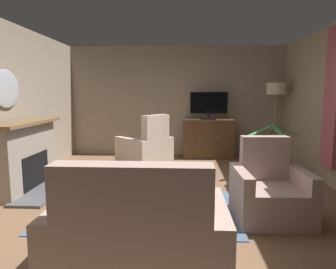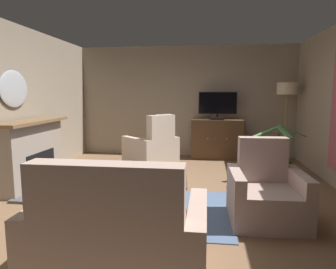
% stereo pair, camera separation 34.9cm
% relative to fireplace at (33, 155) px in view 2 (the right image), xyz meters
% --- Properties ---
extents(ground_plane, '(5.83, 6.98, 0.04)m').
position_rel_fireplace_xyz_m(ground_plane, '(2.33, -0.31, -0.54)').
color(ground_plane, brown).
extents(wall_back, '(5.83, 0.10, 2.68)m').
position_rel_fireplace_xyz_m(wall_back, '(2.33, 2.93, 0.82)').
color(wall_back, gray).
rests_on(wall_back, ground_plane).
extents(rug_central, '(2.46, 1.64, 0.01)m').
position_rel_fireplace_xyz_m(rug_central, '(1.97, -0.80, -0.51)').
color(rug_central, slate).
rests_on(rug_central, ground_plane).
extents(fireplace, '(0.82, 1.66, 1.10)m').
position_rel_fireplace_xyz_m(fireplace, '(0.00, 0.00, 0.00)').
color(fireplace, '#4C4C51').
rests_on(fireplace, ground_plane).
extents(wall_mirror_oval, '(0.06, 0.74, 0.60)m').
position_rel_fireplace_xyz_m(wall_mirror_oval, '(-0.25, 0.00, 1.09)').
color(wall_mirror_oval, '#B2B7BF').
extents(tv_cabinet, '(1.20, 0.47, 0.92)m').
position_rel_fireplace_xyz_m(tv_cabinet, '(3.09, 2.58, -0.08)').
color(tv_cabinet, '#352315').
rests_on(tv_cabinet, ground_plane).
extents(television, '(0.87, 0.20, 0.65)m').
position_rel_fireplace_xyz_m(television, '(3.09, 2.53, 0.75)').
color(television, black).
rests_on(television, tv_cabinet).
extents(coffee_table, '(0.91, 0.60, 0.43)m').
position_rel_fireplace_xyz_m(coffee_table, '(2.18, -0.89, -0.14)').
color(coffee_table, '#422B19').
rests_on(coffee_table, ground_plane).
extents(tv_remote, '(0.06, 0.17, 0.02)m').
position_rel_fireplace_xyz_m(tv_remote, '(2.29, -0.80, -0.08)').
color(tv_remote, black).
rests_on(tv_remote, coffee_table).
extents(sofa_floral, '(1.44, 0.94, 1.05)m').
position_rel_fireplace_xyz_m(sofa_floral, '(2.15, -2.29, -0.18)').
color(sofa_floral, '#BC9E8E').
rests_on(sofa_floral, ground_plane).
extents(armchair_facing_sofa, '(1.23, 1.23, 1.14)m').
position_rel_fireplace_xyz_m(armchair_facing_sofa, '(1.74, 1.48, -0.17)').
color(armchair_facing_sofa, '#C6B29E').
rests_on(armchair_facing_sofa, ground_plane).
extents(armchair_angled_to_table, '(0.89, 0.86, 0.98)m').
position_rel_fireplace_xyz_m(armchair_angled_to_table, '(3.58, -0.94, -0.20)').
color(armchair_angled_to_table, '#A3897F').
rests_on(armchair_angled_to_table, ground_plane).
extents(potted_plant_on_hearth_side, '(1.00, 0.82, 0.98)m').
position_rel_fireplace_xyz_m(potted_plant_on_hearth_side, '(4.12, 0.96, -0.30)').
color(potted_plant_on_hearth_side, '#99664C').
rests_on(potted_plant_on_hearth_side, ground_plane).
extents(cat, '(0.44, 0.66, 0.23)m').
position_rel_fireplace_xyz_m(cat, '(1.36, 0.20, -0.41)').
color(cat, gray).
rests_on(cat, ground_plane).
extents(floor_lamp, '(0.43, 0.43, 1.77)m').
position_rel_fireplace_xyz_m(floor_lamp, '(4.58, 2.37, 0.94)').
color(floor_lamp, '#4C4233').
rests_on(floor_lamp, ground_plane).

